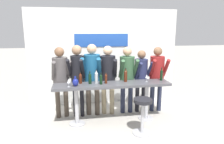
# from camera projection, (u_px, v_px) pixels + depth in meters

# --- Properties ---
(ground_plane) EXTENTS (40.00, 40.00, 0.00)m
(ground_plane) POSITION_uv_depth(u_px,v_px,m) (113.00, 121.00, 4.75)
(ground_plane) COLOR #B2ADA3
(back_wall) EXTENTS (4.27, 0.12, 2.71)m
(back_wall) POSITION_uv_depth(u_px,v_px,m) (104.00, 57.00, 5.77)
(back_wall) COLOR silver
(back_wall) RESTS_ON ground_plane
(tasting_table) EXTENTS (2.67, 0.49, 0.93)m
(tasting_table) POSITION_uv_depth(u_px,v_px,m) (113.00, 90.00, 4.58)
(tasting_table) COLOR #4C4C51
(tasting_table) RESTS_ON ground_plane
(bar_stool) EXTENTS (0.40, 0.40, 0.76)m
(bar_stool) POSITION_uv_depth(u_px,v_px,m) (143.00, 111.00, 4.09)
(bar_stool) COLOR #B2B2B7
(bar_stool) RESTS_ON ground_plane
(person_far_left) EXTENTS (0.50, 0.61, 1.74)m
(person_far_left) POSITION_uv_depth(u_px,v_px,m) (61.00, 75.00, 4.77)
(person_far_left) COLOR #473D33
(person_far_left) RESTS_ON ground_plane
(person_left) EXTENTS (0.44, 0.57, 1.78)m
(person_left) POSITION_uv_depth(u_px,v_px,m) (77.00, 73.00, 4.79)
(person_left) COLOR black
(person_left) RESTS_ON ground_plane
(person_center_left) EXTENTS (0.54, 0.64, 1.80)m
(person_center_left) POSITION_uv_depth(u_px,v_px,m) (92.00, 72.00, 4.89)
(person_center_left) COLOR #473D33
(person_center_left) RESTS_ON ground_plane
(person_center) EXTENTS (0.50, 0.61, 1.75)m
(person_center) POSITION_uv_depth(u_px,v_px,m) (108.00, 73.00, 4.95)
(person_center) COLOR gray
(person_center) RESTS_ON ground_plane
(person_center_right) EXTENTS (0.44, 0.54, 1.72)m
(person_center_right) POSITION_uv_depth(u_px,v_px,m) (127.00, 73.00, 5.04)
(person_center_right) COLOR #23283D
(person_center_right) RESTS_ON ground_plane
(person_right) EXTENTS (0.44, 0.55, 1.63)m
(person_right) POSITION_uv_depth(u_px,v_px,m) (141.00, 74.00, 5.13)
(person_right) COLOR black
(person_right) RESTS_ON ground_plane
(person_far_right) EXTENTS (0.45, 0.55, 1.71)m
(person_far_right) POSITION_uv_depth(u_px,v_px,m) (157.00, 72.00, 5.14)
(person_far_right) COLOR #23283D
(person_far_right) RESTS_ON ground_plane
(wine_bottle_0) EXTENTS (0.07, 0.07, 0.26)m
(wine_bottle_0) POSITION_uv_depth(u_px,v_px,m) (80.00, 78.00, 4.52)
(wine_bottle_0) COLOR #4C1E0F
(wine_bottle_0) RESTS_ON tasting_table
(wine_bottle_1) EXTENTS (0.06, 0.06, 0.26)m
(wine_bottle_1) POSITION_uv_depth(u_px,v_px,m) (101.00, 79.00, 4.46)
(wine_bottle_1) COLOR black
(wine_bottle_1) RESTS_ON tasting_table
(wine_bottle_2) EXTENTS (0.08, 0.08, 0.31)m
(wine_bottle_2) POSITION_uv_depth(u_px,v_px,m) (96.00, 77.00, 4.53)
(wine_bottle_2) COLOR #B7BCC1
(wine_bottle_2) RESTS_ON tasting_table
(wine_bottle_3) EXTENTS (0.06, 0.06, 0.26)m
(wine_bottle_3) POSITION_uv_depth(u_px,v_px,m) (106.00, 78.00, 4.53)
(wine_bottle_3) COLOR #4C1E0F
(wine_bottle_3) RESTS_ON tasting_table
(wine_bottle_4) EXTENTS (0.08, 0.08, 0.33)m
(wine_bottle_4) POSITION_uv_depth(u_px,v_px,m) (126.00, 76.00, 4.67)
(wine_bottle_4) COLOR #4C1E0F
(wine_bottle_4) RESTS_ON tasting_table
(wine_bottle_5) EXTENTS (0.07, 0.07, 0.29)m
(wine_bottle_5) POSITION_uv_depth(u_px,v_px,m) (90.00, 78.00, 4.48)
(wine_bottle_5) COLOR black
(wine_bottle_5) RESTS_ON tasting_table
(wine_bottle_6) EXTENTS (0.06, 0.06, 0.32)m
(wine_bottle_6) POSITION_uv_depth(u_px,v_px,m) (161.00, 75.00, 4.79)
(wine_bottle_6) COLOR black
(wine_bottle_6) RESTS_ON tasting_table
(wine_glass_0) EXTENTS (0.07, 0.07, 0.18)m
(wine_glass_0) POSITION_uv_depth(u_px,v_px,m) (69.00, 81.00, 4.25)
(wine_glass_0) COLOR silver
(wine_glass_0) RESTS_ON tasting_table
(wine_glass_1) EXTENTS (0.07, 0.07, 0.18)m
(wine_glass_1) POSITION_uv_depth(u_px,v_px,m) (147.00, 76.00, 4.68)
(wine_glass_1) COLOR silver
(wine_glass_1) RESTS_ON tasting_table
(decorative_vase) EXTENTS (0.13, 0.13, 0.22)m
(decorative_vase) POSITION_uv_depth(u_px,v_px,m) (75.00, 82.00, 4.31)
(decorative_vase) COLOR navy
(decorative_vase) RESTS_ON tasting_table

